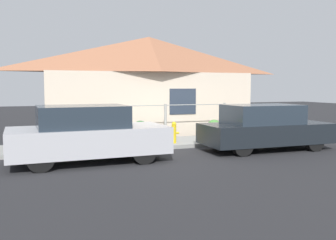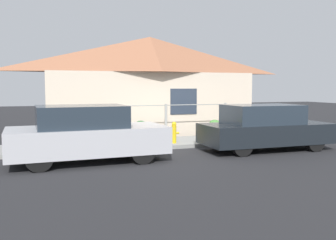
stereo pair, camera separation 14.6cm
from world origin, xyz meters
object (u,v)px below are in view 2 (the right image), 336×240
Objects in this scene: car_right at (265,128)px; potted_plant_near_hydrant at (141,129)px; fire_hydrant at (174,132)px; potted_plant_corner at (215,127)px; potted_plant_by_fence at (76,133)px; car_left at (86,134)px.

potted_plant_near_hydrant is (-3.24, 2.64, -0.20)m from car_right.
fire_hydrant is 1.37m from potted_plant_near_hydrant.
potted_plant_by_fence is at bearing 179.68° from potted_plant_corner.
potted_plant_near_hydrant is 2.84m from potted_plant_corner.
potted_plant_by_fence is (0.00, 2.66, -0.29)m from car_left.
car_right reaches higher than potted_plant_corner.
potted_plant_near_hydrant is 1.08× the size of potted_plant_corner.
fire_hydrant reaches higher than potted_plant_near_hydrant.
car_left is 5.69m from potted_plant_corner.
car_left is 6.05× the size of potted_plant_near_hydrant.
fire_hydrant is at bearing -151.81° from potted_plant_corner.
potted_plant_near_hydrant is (2.20, 2.64, -0.24)m from car_left.
fire_hydrant is 1.05× the size of potted_plant_near_hydrant.
car_left is at bearing -129.73° from potted_plant_near_hydrant.
car_left is at bearing -179.27° from car_right.
potted_plant_by_fence is (-2.19, 0.02, -0.05)m from potted_plant_near_hydrant.
car_right is (5.44, 0.00, -0.04)m from car_left.
potted_plant_corner is (2.02, 1.08, -0.03)m from fire_hydrant.
potted_plant_by_fence is (-3.01, 1.11, -0.05)m from fire_hydrant.
fire_hydrant is 1.21× the size of potted_plant_by_fence.
potted_plant_near_hydrant is 2.20m from potted_plant_by_fence.
potted_plant_corner is at bearing -0.27° from potted_plant_near_hydrant.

